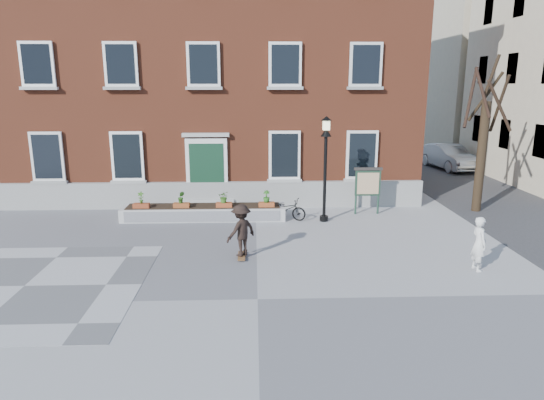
{
  "coord_description": "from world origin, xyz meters",
  "views": [
    {
      "loc": [
        -0.06,
        -10.82,
        5.1
      ],
      "look_at": [
        0.5,
        4.0,
        1.5
      ],
      "focal_mm": 32.0,
      "sensor_mm": 36.0,
      "label": 1
    }
  ],
  "objects_px": {
    "bicycle": "(286,209)",
    "skateboarder": "(241,230)",
    "lamp_post": "(326,154)",
    "notice_board": "(368,183)",
    "parked_car": "(448,157)",
    "bystander": "(479,244)"
  },
  "relations": [
    {
      "from": "notice_board",
      "to": "skateboarder",
      "type": "xyz_separation_m",
      "value": [
        -4.87,
        -4.81,
        -0.41
      ]
    },
    {
      "from": "bicycle",
      "to": "parked_car",
      "type": "distance_m",
      "value": 15.11
    },
    {
      "from": "notice_board",
      "to": "bystander",
      "type": "bearing_deg",
      "value": -74.08
    },
    {
      "from": "lamp_post",
      "to": "notice_board",
      "type": "bearing_deg",
      "value": 27.6
    },
    {
      "from": "parked_car",
      "to": "lamp_post",
      "type": "bearing_deg",
      "value": -139.07
    },
    {
      "from": "bystander",
      "to": "notice_board",
      "type": "relative_size",
      "value": 0.82
    },
    {
      "from": "parked_car",
      "to": "skateboarder",
      "type": "height_order",
      "value": "skateboarder"
    },
    {
      "from": "parked_car",
      "to": "skateboarder",
      "type": "distance_m",
      "value": 19.25
    },
    {
      "from": "lamp_post",
      "to": "notice_board",
      "type": "xyz_separation_m",
      "value": [
        1.85,
        0.97,
        -1.28
      ]
    },
    {
      "from": "bystander",
      "to": "lamp_post",
      "type": "distance_m",
      "value": 6.45
    },
    {
      "from": "parked_car",
      "to": "lamp_post",
      "type": "xyz_separation_m",
      "value": [
        -9.14,
        -11.07,
        1.79
      ]
    },
    {
      "from": "bicycle",
      "to": "notice_board",
      "type": "distance_m",
      "value": 3.45
    },
    {
      "from": "parked_car",
      "to": "notice_board",
      "type": "xyz_separation_m",
      "value": [
        -7.29,
        -10.11,
        0.51
      ]
    },
    {
      "from": "bicycle",
      "to": "skateboarder",
      "type": "height_order",
      "value": "skateboarder"
    },
    {
      "from": "bicycle",
      "to": "lamp_post",
      "type": "bearing_deg",
      "value": -77.39
    },
    {
      "from": "parked_car",
      "to": "bystander",
      "type": "height_order",
      "value": "bystander"
    },
    {
      "from": "skateboarder",
      "to": "lamp_post",
      "type": "bearing_deg",
      "value": 51.83
    },
    {
      "from": "lamp_post",
      "to": "bicycle",
      "type": "bearing_deg",
      "value": 169.16
    },
    {
      "from": "notice_board",
      "to": "lamp_post",
      "type": "bearing_deg",
      "value": -152.4
    },
    {
      "from": "lamp_post",
      "to": "notice_board",
      "type": "relative_size",
      "value": 2.1
    },
    {
      "from": "notice_board",
      "to": "parked_car",
      "type": "bearing_deg",
      "value": 54.21
    },
    {
      "from": "parked_car",
      "to": "lamp_post",
      "type": "relative_size",
      "value": 1.16
    }
  ]
}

